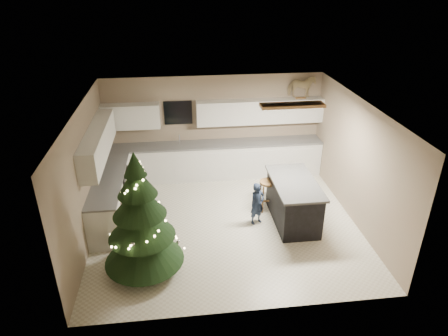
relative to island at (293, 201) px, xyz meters
The scene contains 8 objects.
ground_plane 1.52m from the island, behind, with size 5.50×5.50×0.00m, color beige.
room_shell 1.90m from the island, behind, with size 5.52×5.02×2.61m.
cabinetry 2.91m from the island, 144.04° to the left, with size 5.50×3.20×2.00m.
island is the anchor object (origin of this frame).
bar_stool 0.66m from the island, 132.61° to the left, with size 0.38×0.38×0.72m.
christmas_tree 3.34m from the island, 158.24° to the right, with size 1.46×1.41×2.34m.
toddler 0.78m from the island, behind, with size 0.34×0.23×0.94m, color #161F2F.
rocking_horse 3.08m from the island, 72.81° to the left, with size 0.70×0.42×0.58m.
Camera 1 is at (-0.90, -7.12, 4.90)m, focal length 32.00 mm.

